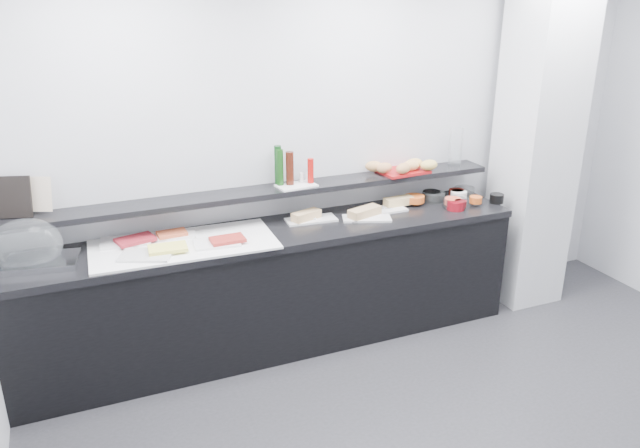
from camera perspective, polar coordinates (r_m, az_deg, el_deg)
name	(u,v)px	position (r m, az deg, el deg)	size (l,w,h in m)	color
back_wall	(347,148)	(4.73, 2.47, 6.91)	(5.00, 0.02, 2.70)	silver
column	(537,141)	(5.27, 19.22, 7.21)	(0.50, 0.50, 2.70)	silver
buffet_cabinet	(275,291)	(4.55, -4.15, -6.17)	(3.60, 0.60, 0.85)	black
counter_top	(273,234)	(4.37, -4.30, -0.91)	(3.62, 0.62, 0.05)	black
wall_shelf	(264,192)	(4.44, -5.11, 2.93)	(3.60, 0.25, 0.04)	black
cloche_base	(42,262)	(4.17, -24.04, -3.20)	(0.42, 0.28, 0.04)	#ADAFB4
cloche_dome	(26,246)	(4.17, -25.27, -1.81)	(0.42, 0.28, 0.34)	white
linen_runner	(184,245)	(4.19, -12.33, -1.85)	(1.19, 0.56, 0.01)	white
platter_meat_a	(125,241)	(4.30, -17.37, -1.54)	(0.32, 0.21, 0.01)	white
food_meat_a	(135,240)	(4.26, -16.53, -1.37)	(0.24, 0.15, 0.02)	maroon
platter_salmon	(176,235)	(4.33, -13.05, -0.94)	(0.26, 0.17, 0.01)	white
food_salmon	(172,233)	(4.30, -13.38, -0.84)	(0.19, 0.12, 0.02)	#CB4E29
platter_cheese	(146,255)	(4.05, -15.62, -2.76)	(0.32, 0.21, 0.01)	silver
food_cheese	(168,248)	(4.07, -13.75, -2.15)	(0.24, 0.15, 0.02)	#FBF361
platter_meat_b	(217,243)	(4.14, -9.41, -1.71)	(0.29, 0.20, 0.01)	white
food_meat_b	(228,239)	(4.13, -8.45, -1.41)	(0.22, 0.14, 0.02)	maroon
sandwich_plate_left	(311,220)	(4.53, -0.82, 0.40)	(0.37, 0.16, 0.01)	silver
sandwich_food_left	(306,215)	(4.51, -1.27, 0.80)	(0.22, 0.09, 0.06)	tan
tongs_left	(305,220)	(4.49, -1.34, 0.38)	(0.01, 0.01, 0.16)	#B0B2B8
sandwich_plate_mid	(367,218)	(4.57, 4.29, 0.52)	(0.35, 0.15, 0.01)	silver
sandwich_food_mid	(365,212)	(4.59, 4.10, 1.12)	(0.26, 0.10, 0.06)	tan
tongs_mid	(359,220)	(4.50, 3.56, 0.41)	(0.01, 0.01, 0.16)	silver
sandwich_plate_right	(382,210)	(4.74, 5.65, 1.25)	(0.38, 0.16, 0.01)	white
sandwich_food_right	(399,201)	(4.84, 7.21, 2.09)	(0.23, 0.09, 0.06)	tan
tongs_right	(382,209)	(4.74, 5.71, 1.39)	(0.01, 0.01, 0.16)	#B9BCC1
bowl_glass_fruit	(433,197)	(5.02, 10.32, 2.46)	(0.18, 0.18, 0.07)	white
fill_glass_fruit	(414,199)	(4.91, 8.62, 2.30)	(0.16, 0.16, 0.05)	#DE5D1E
bowl_black_jam	(432,195)	(5.05, 10.17, 2.59)	(0.14, 0.14, 0.07)	black
fill_black_jam	(457,193)	(5.12, 12.37, 2.82)	(0.12, 0.12, 0.05)	#4F110B
bowl_glass_cream	(464,191)	(5.20, 13.05, 2.92)	(0.16, 0.16, 0.07)	white
fill_glass_cream	(459,194)	(5.08, 12.57, 2.66)	(0.13, 0.13, 0.05)	white
bowl_red_jam	(456,205)	(4.86, 12.30, 1.70)	(0.13, 0.13, 0.07)	maroon
fill_red_jam	(460,204)	(4.86, 12.71, 1.82)	(0.09, 0.09, 0.05)	#500B0F
bowl_glass_salmon	(455,203)	(4.90, 12.25, 1.87)	(0.18, 0.18, 0.07)	silver
fill_glass_salmon	(453,201)	(4.90, 12.05, 2.04)	(0.12, 0.12, 0.05)	#E15437
bowl_black_fruit	(497,198)	(5.09, 15.85, 2.27)	(0.11, 0.11, 0.07)	black
fill_black_fruit	(476,200)	(4.98, 14.04, 2.17)	(0.10, 0.10, 0.05)	#CC541B
framed_print	(12,197)	(4.28, -26.34, 2.21)	(0.23, 0.02, 0.26)	black
print_art	(38,194)	(4.27, -24.40, 2.50)	(0.17, 0.00, 0.22)	beige
condiment_tray	(296,186)	(4.48, -2.18, 3.53)	(0.28, 0.17, 0.01)	white
bottle_green_a	(280,167)	(4.45, -3.69, 5.20)	(0.05, 0.05, 0.26)	#123D10
bottle_brown	(290,168)	(4.46, -2.78, 5.12)	(0.06, 0.06, 0.24)	#3D140B
bottle_green_b	(278,165)	(4.47, -3.86, 5.41)	(0.05, 0.05, 0.28)	#0F3713
bottle_hot	(311,171)	(4.50, -0.87, 4.89)	(0.04, 0.04, 0.18)	#B2100C
shaker_salt	(308,177)	(4.54, -1.14, 4.31)	(0.03, 0.03, 0.07)	silver
shaker_pepper	(302,177)	(4.53, -1.69, 4.28)	(0.03, 0.03, 0.07)	silver
bread_tray	(403,171)	(4.87, 7.59, 4.82)	(0.36, 0.25, 0.02)	#A31113
bread_roll_nw	(374,166)	(4.79, 4.95, 5.28)	(0.13, 0.08, 0.08)	#C3894A
bread_roll_sw	(403,169)	(4.75, 7.61, 5.05)	(0.14, 0.09, 0.08)	#B57A45
bread_roll_s	(411,166)	(4.84, 8.31, 5.31)	(0.13, 0.08, 0.08)	tan
bread_roll_se	(429,165)	(4.87, 9.91, 5.33)	(0.15, 0.10, 0.08)	gold
bread_roll_midw	(384,168)	(4.75, 5.89, 5.13)	(0.13, 0.08, 0.08)	#BD7C48
bread_roll_mide	(414,164)	(4.89, 8.60, 5.48)	(0.15, 0.09, 0.08)	tan
carafe	(456,147)	(5.10, 12.30, 6.90)	(0.10, 0.10, 0.30)	white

